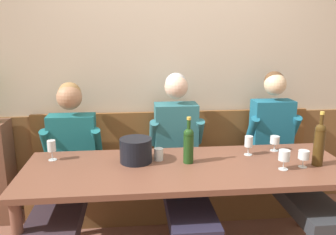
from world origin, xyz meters
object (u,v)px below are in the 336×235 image
(wine_bottle_amber_mid, at_px, (319,143))
(ice_bucket, at_px, (136,150))
(wine_glass_mid_right, at_px, (52,147))
(water_tumbler_right, at_px, (159,154))
(person_left_seat, at_px, (181,160))
(dining_table, at_px, (187,176))
(person_center_left_seat, at_px, (66,171))
(wine_bottle_green_tall, at_px, (189,144))
(wine_glass_mid_left, at_px, (284,156))
(wine_glass_right_end, at_px, (304,156))
(person_right_seat, at_px, (286,159))
(wine_glass_by_bottle, at_px, (275,141))
(wall_bench, at_px, (175,184))
(wine_glass_near_bucket, at_px, (249,143))

(wine_bottle_amber_mid, bearing_deg, ice_bucket, 171.34)
(ice_bucket, xyz_separation_m, wine_glass_mid_right, (-0.62, 0.10, 0.01))
(water_tumbler_right, bearing_deg, person_left_seat, 48.33)
(wine_glass_mid_right, bearing_deg, dining_table, -12.60)
(wine_bottle_amber_mid, height_order, water_tumbler_right, wine_bottle_amber_mid)
(person_center_left_seat, xyz_separation_m, person_left_seat, (0.91, 0.04, 0.04))
(person_center_left_seat, height_order, water_tumbler_right, person_center_left_seat)
(dining_table, relative_size, wine_bottle_green_tall, 6.74)
(person_left_seat, xyz_separation_m, wine_bottle_amber_mid, (0.93, -0.44, 0.26))
(wine_glass_mid_left, distance_m, water_tumbler_right, 0.89)
(person_left_seat, relative_size, wine_bottle_green_tall, 3.86)
(wine_glass_right_end, bearing_deg, wine_glass_mid_left, -170.36)
(person_left_seat, height_order, person_right_seat, person_right_seat)
(wine_bottle_green_tall, height_order, water_tumbler_right, wine_bottle_green_tall)
(dining_table, distance_m, wine_glass_by_bottle, 0.81)
(person_right_seat, xyz_separation_m, wine_bottle_amber_mid, (0.04, -0.41, 0.27))
(person_right_seat, xyz_separation_m, water_tumbler_right, (-1.09, -0.20, 0.15))
(wall_bench, bearing_deg, ice_bucket, -121.76)
(wine_bottle_amber_mid, bearing_deg, person_right_seat, 94.93)
(person_right_seat, xyz_separation_m, wine_glass_mid_left, (-0.24, -0.47, 0.20))
(dining_table, xyz_separation_m, ice_bucket, (-0.36, 0.12, 0.17))
(wine_glass_by_bottle, bearing_deg, wine_bottle_green_tall, -165.53)
(wine_glass_mid_left, height_order, water_tumbler_right, wine_glass_mid_left)
(ice_bucket, relative_size, wine_bottle_amber_mid, 0.60)
(dining_table, distance_m, wine_glass_mid_left, 0.69)
(wine_glass_near_bucket, bearing_deg, wine_glass_mid_left, -64.68)
(wine_glass_mid_right, bearing_deg, wine_bottle_green_tall, -8.83)
(dining_table, relative_size, wine_glass_by_bottle, 18.96)
(person_right_seat, relative_size, wine_glass_right_end, 10.80)
(person_center_left_seat, distance_m, wine_glass_by_bottle, 1.67)
(person_left_seat, bearing_deg, person_center_left_seat, -177.57)
(person_left_seat, height_order, wine_bottle_amber_mid, person_left_seat)
(person_center_left_seat, xyz_separation_m, wine_glass_by_bottle, (1.66, -0.07, 0.21))
(dining_table, height_order, wine_glass_mid_right, wine_glass_mid_right)
(person_center_left_seat, relative_size, water_tumbler_right, 13.97)
(person_left_seat, distance_m, wine_glass_by_bottle, 0.77)
(person_center_left_seat, distance_m, wine_bottle_green_tall, 1.00)
(ice_bucket, bearing_deg, wine_glass_by_bottle, 6.79)
(wall_bench, height_order, wine_glass_mid_left, wall_bench)
(person_right_seat, bearing_deg, dining_table, -159.46)
(wine_bottle_amber_mid, height_order, wine_glass_mid_right, wine_bottle_amber_mid)
(wine_bottle_amber_mid, relative_size, wine_glass_near_bucket, 2.60)
(dining_table, distance_m, water_tumbler_right, 0.27)
(wine_bottle_green_tall, bearing_deg, wine_glass_by_bottle, 14.47)
(wine_bottle_green_tall, distance_m, wine_glass_by_bottle, 0.75)
(wine_glass_mid_left, bearing_deg, wine_glass_near_bucket, 115.32)
(wall_bench, distance_m, dining_table, 0.80)
(wine_bottle_green_tall, bearing_deg, person_center_left_seat, 164.55)
(wine_bottle_amber_mid, relative_size, wine_glass_mid_left, 2.80)
(wall_bench, relative_size, ice_bucket, 11.15)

